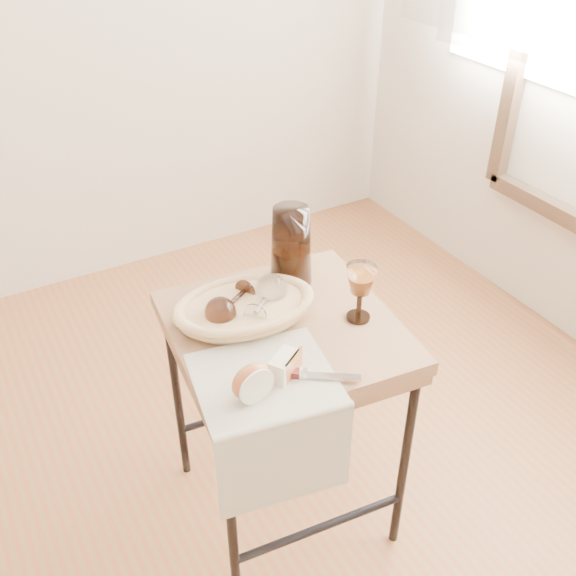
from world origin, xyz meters
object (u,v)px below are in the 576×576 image
goblet_lying_b (264,300)px  table_knife (307,374)px  side_table (284,423)px  tea_towel (264,379)px  pitcher (291,246)px  bread_basket (245,310)px  wine_goblet (360,293)px  goblet_lying_a (231,302)px  apple_half (251,381)px

goblet_lying_b → table_knife: 0.24m
side_table → table_knife: 0.40m
goblet_lying_b → table_knife: size_ratio=0.61×
tea_towel → table_knife: (0.08, -0.04, 0.01)m
goblet_lying_b → pitcher: (0.13, 0.11, 0.05)m
side_table → bread_basket: bread_basket is taller
tea_towel → goblet_lying_b: size_ratio=2.29×
table_knife → wine_goblet: bearing=63.4°
table_knife → side_table: bearing=109.3°
tea_towel → bread_basket: bread_basket is taller
goblet_lying_a → pitcher: size_ratio=0.49×
tea_towel → apple_half: apple_half is taller
bread_basket → apple_half: size_ratio=3.41×
apple_half → pitcher: bearing=43.1°
apple_half → table_knife: size_ratio=0.43×
goblet_lying_a → bread_basket: bearing=123.1°
side_table → pitcher: (0.11, 0.16, 0.44)m
side_table → tea_towel: (-0.13, -0.15, 0.34)m
side_table → goblet_lying_b: size_ratio=5.15×
tea_towel → goblet_lying_b: bearing=71.8°
side_table → tea_towel: 0.39m
side_table → apple_half: bearing=-134.3°
pitcher → tea_towel: bearing=-150.9°
tea_towel → apple_half: bearing=-133.8°
apple_half → tea_towel: bearing=29.6°
side_table → tea_towel: bearing=-131.4°
goblet_lying_a → apple_half: apple_half is taller
bread_basket → goblet_lying_a: bearing=161.1°
side_table → apple_half: 0.46m
goblet_lying_b → apple_half: (-0.15, -0.23, -0.00)m
wine_goblet → tea_towel: bearing=-164.7°
wine_goblet → apple_half: size_ratio=1.66×
apple_half → goblet_lying_b: bearing=49.9°
side_table → bread_basket: (-0.07, 0.07, 0.36)m
tea_towel → bread_basket: bearing=84.3°
goblet_lying_a → table_knife: size_ratio=0.58×
tea_towel → pitcher: size_ratio=1.18×
bread_basket → table_knife: 0.26m
side_table → pitcher: size_ratio=2.66×
pitcher → wine_goblet: 0.23m
wine_goblet → table_knife: size_ratio=0.71×
bread_basket → side_table: bearing=-36.1°
bread_basket → apple_half: apple_half is taller
goblet_lying_b → table_knife: bearing=-136.8°
table_knife → pitcher: bearing=99.4°
apple_half → bread_basket: bearing=59.9°
tea_towel → wine_goblet: wine_goblet is taller
side_table → goblet_lying_a: bearing=140.2°
table_knife → goblet_lying_a: bearing=134.1°
wine_goblet → apple_half: (-0.35, -0.12, -0.03)m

